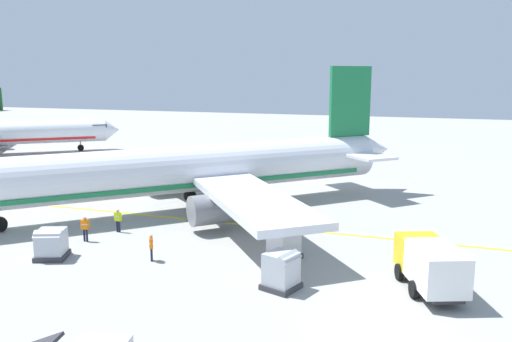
{
  "coord_description": "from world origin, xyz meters",
  "views": [
    {
      "loc": [
        -22.35,
        -1.78,
        11.18
      ],
      "look_at": [
        18.08,
        11.99,
        3.25
      ],
      "focal_mm": 36.73,
      "sensor_mm": 36.0,
      "label": 1
    }
  ],
  "objects": [
    {
      "name": "airliner_foreground",
      "position": [
        15.91,
        17.14,
        3.39
      ],
      "size": [
        31.91,
        32.43,
        11.9
      ],
      "color": "silver",
      "rests_on": "ground"
    },
    {
      "name": "service_truck_fuel",
      "position": [
        5.02,
        -2.02,
        1.48
      ],
      "size": [
        5.82,
        3.99,
        2.61
      ],
      "color": "yellow",
      "rests_on": "ground"
    },
    {
      "name": "cargo_container_near",
      "position": [
        2.73,
        5.35,
        1.0
      ],
      "size": [
        2.17,
        2.17,
        2.11
      ],
      "color": "#333338",
      "rests_on": "ground"
    },
    {
      "name": "cargo_container_mid",
      "position": [
        7.37,
        6.56,
        0.97
      ],
      "size": [
        2.4,
        2.4,
        2.06
      ],
      "color": "#333338",
      "rests_on": "ground"
    },
    {
      "name": "cargo_container_far",
      "position": [
        2.68,
        20.04,
        0.91
      ],
      "size": [
        2.33,
        2.33,
        1.93
      ],
      "color": "#333338",
      "rests_on": "ground"
    },
    {
      "name": "crew_marshaller",
      "position": [
        8.67,
        19.23,
        1.0
      ],
      "size": [
        0.23,
        0.63,
        1.69
      ],
      "color": "#191E33",
      "rests_on": "ground"
    },
    {
      "name": "crew_loader_left",
      "position": [
        6.13,
        20.13,
        1.02
      ],
      "size": [
        0.34,
        0.61,
        1.73
      ],
      "color": "#191E33",
      "rests_on": "ground"
    },
    {
      "name": "crew_loader_right",
      "position": [
        4.26,
        13.99,
        0.98
      ],
      "size": [
        0.55,
        0.43,
        1.66
      ],
      "color": "#191E33",
      "rests_on": "ground"
    },
    {
      "name": "crew_supervisor",
      "position": [
        15.76,
        8.13,
        1.03
      ],
      "size": [
        0.63,
        0.28,
        1.75
      ],
      "color": "#191E33",
      "rests_on": "ground"
    },
    {
      "name": "apron_guide_line",
      "position": [
        13.32,
        12.55,
        0.01
      ],
      "size": [
        0.3,
        60.0,
        0.01
      ],
      "primitive_type": "cube",
      "color": "yellow",
      "rests_on": "ground"
    }
  ]
}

